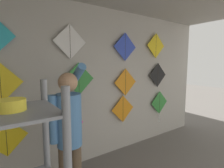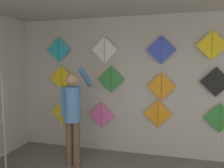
{
  "view_description": "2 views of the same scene",
  "coord_description": "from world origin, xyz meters",
  "px_view_note": "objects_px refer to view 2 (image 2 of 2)",
  "views": [
    {
      "loc": [
        -1.63,
        0.67,
        1.8
      ],
      "look_at": [
        0.1,
        3.16,
        1.44
      ],
      "focal_mm": 28.0,
      "sensor_mm": 36.0,
      "label": 1
    },
    {
      "loc": [
        0.75,
        -0.92,
        1.85
      ],
      "look_at": [
        -0.33,
        3.16,
        1.46
      ],
      "focal_mm": 35.0,
      "sensor_mm": 36.0,
      "label": 2
    }
  ],
  "objects_px": {
    "kite_3": "(220,120)",
    "kite_9": "(105,50)",
    "shopkeeper": "(73,111)",
    "kite_0": "(63,112)",
    "kite_4": "(62,78)",
    "kite_6": "(161,86)",
    "kite_2": "(158,114)",
    "kite_7": "(216,82)",
    "kite_5": "(111,79)",
    "kite_8": "(59,50)",
    "kite_11": "(212,45)",
    "kite_1": "(101,115)",
    "kite_10": "(161,50)"
  },
  "relations": [
    {
      "from": "kite_1",
      "to": "kite_8",
      "type": "bearing_deg",
      "value": 180.0
    },
    {
      "from": "kite_0",
      "to": "kite_2",
      "type": "distance_m",
      "value": 2.05
    },
    {
      "from": "kite_1",
      "to": "kite_5",
      "type": "bearing_deg",
      "value": 0.0
    },
    {
      "from": "kite_7",
      "to": "kite_6",
      "type": "bearing_deg",
      "value": 180.0
    },
    {
      "from": "kite_5",
      "to": "kite_0",
      "type": "bearing_deg",
      "value": 180.0
    },
    {
      "from": "kite_9",
      "to": "kite_1",
      "type": "bearing_deg",
      "value": 180.0
    },
    {
      "from": "kite_3",
      "to": "kite_6",
      "type": "distance_m",
      "value": 1.22
    },
    {
      "from": "kite_7",
      "to": "kite_4",
      "type": "bearing_deg",
      "value": 180.0
    },
    {
      "from": "kite_10",
      "to": "kite_1",
      "type": "bearing_deg",
      "value": 180.0
    },
    {
      "from": "shopkeeper",
      "to": "kite_8",
      "type": "bearing_deg",
      "value": 136.23
    },
    {
      "from": "kite_5",
      "to": "kite_7",
      "type": "bearing_deg",
      "value": 0.0
    },
    {
      "from": "kite_4",
      "to": "kite_9",
      "type": "relative_size",
      "value": 1.0
    },
    {
      "from": "kite_3",
      "to": "kite_9",
      "type": "relative_size",
      "value": 1.38
    },
    {
      "from": "kite_4",
      "to": "kite_5",
      "type": "relative_size",
      "value": 1.0
    },
    {
      "from": "shopkeeper",
      "to": "kite_4",
      "type": "relative_size",
      "value": 3.26
    },
    {
      "from": "kite_0",
      "to": "kite_3",
      "type": "relative_size",
      "value": 0.73
    },
    {
      "from": "shopkeeper",
      "to": "kite_0",
      "type": "distance_m",
      "value": 1.02
    },
    {
      "from": "kite_8",
      "to": "kite_0",
      "type": "bearing_deg",
      "value": 0.0
    },
    {
      "from": "kite_8",
      "to": "kite_6",
      "type": "bearing_deg",
      "value": 0.0
    },
    {
      "from": "kite_1",
      "to": "kite_9",
      "type": "height_order",
      "value": "kite_9"
    },
    {
      "from": "shopkeeper",
      "to": "kite_0",
      "type": "bearing_deg",
      "value": 132.84
    },
    {
      "from": "kite_4",
      "to": "kite_5",
      "type": "height_order",
      "value": "kite_4"
    },
    {
      "from": "kite_10",
      "to": "kite_7",
      "type": "bearing_deg",
      "value": 0.0
    },
    {
      "from": "kite_3",
      "to": "kite_4",
      "type": "height_order",
      "value": "kite_4"
    },
    {
      "from": "kite_4",
      "to": "kite_9",
      "type": "xyz_separation_m",
      "value": [
        0.98,
        0.0,
        0.6
      ]
    },
    {
      "from": "kite_0",
      "to": "kite_3",
      "type": "distance_m",
      "value": 3.17
    },
    {
      "from": "kite_5",
      "to": "kite_9",
      "type": "height_order",
      "value": "kite_9"
    },
    {
      "from": "kite_2",
      "to": "kite_7",
      "type": "relative_size",
      "value": 1.0
    },
    {
      "from": "kite_4",
      "to": "kite_9",
      "type": "height_order",
      "value": "kite_9"
    },
    {
      "from": "kite_3",
      "to": "kite_5",
      "type": "distance_m",
      "value": 2.2
    },
    {
      "from": "kite_6",
      "to": "kite_9",
      "type": "distance_m",
      "value": 1.36
    },
    {
      "from": "kite_11",
      "to": "kite_0",
      "type": "bearing_deg",
      "value": 180.0
    },
    {
      "from": "shopkeeper",
      "to": "kite_4",
      "type": "distance_m",
      "value": 1.14
    },
    {
      "from": "shopkeeper",
      "to": "kite_9",
      "type": "xyz_separation_m",
      "value": [
        0.36,
        0.79,
        1.12
      ]
    },
    {
      "from": "shopkeeper",
      "to": "kite_8",
      "type": "distance_m",
      "value": 1.55
    },
    {
      "from": "kite_4",
      "to": "kite_10",
      "type": "height_order",
      "value": "kite_10"
    },
    {
      "from": "shopkeeper",
      "to": "kite_3",
      "type": "distance_m",
      "value": 2.7
    },
    {
      "from": "kite_6",
      "to": "kite_7",
      "type": "relative_size",
      "value": 1.0
    },
    {
      "from": "kite_2",
      "to": "kite_6",
      "type": "xyz_separation_m",
      "value": [
        0.06,
        0.0,
        0.55
      ]
    },
    {
      "from": "kite_2",
      "to": "kite_3",
      "type": "height_order",
      "value": "kite_2"
    },
    {
      "from": "kite_1",
      "to": "kite_9",
      "type": "bearing_deg",
      "value": 0.0
    },
    {
      "from": "kite_2",
      "to": "kite_9",
      "type": "bearing_deg",
      "value": 180.0
    },
    {
      "from": "kite_6",
      "to": "kite_8",
      "type": "height_order",
      "value": "kite_8"
    },
    {
      "from": "shopkeeper",
      "to": "kite_11",
      "type": "xyz_separation_m",
      "value": [
        2.39,
        0.79,
        1.17
      ]
    },
    {
      "from": "kite_0",
      "to": "kite_3",
      "type": "height_order",
      "value": "kite_3"
    },
    {
      "from": "kite_0",
      "to": "kite_5",
      "type": "relative_size",
      "value": 1.0
    },
    {
      "from": "shopkeeper",
      "to": "kite_3",
      "type": "height_order",
      "value": "shopkeeper"
    },
    {
      "from": "kite_7",
      "to": "kite_3",
      "type": "bearing_deg",
      "value": -0.62
    },
    {
      "from": "kite_4",
      "to": "kite_7",
      "type": "xyz_separation_m",
      "value": [
        3.1,
        0.0,
        -0.02
      ]
    },
    {
      "from": "kite_5",
      "to": "kite_3",
      "type": "bearing_deg",
      "value": -0.03
    }
  ]
}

